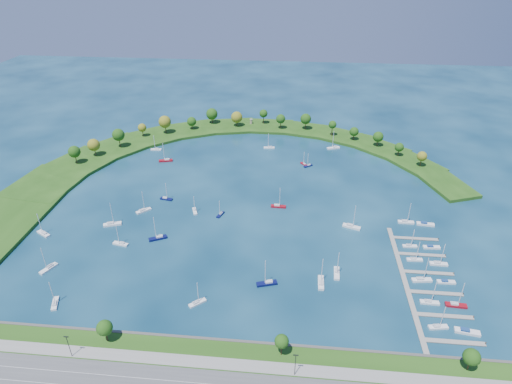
# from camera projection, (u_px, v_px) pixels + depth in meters

# --- Properties ---
(ground) EXTENTS (700.00, 700.00, 0.00)m
(ground) POSITION_uv_depth(u_px,v_px,m) (247.00, 202.00, 250.26)
(ground) COLOR #06253C
(ground) RESTS_ON ground
(breakwater) EXTENTS (286.74, 247.64, 2.00)m
(breakwater) POSITION_uv_depth(u_px,v_px,m) (188.00, 161.00, 295.62)
(breakwater) COLOR #1F4712
(breakwater) RESTS_ON ground
(breakwater_trees) EXTENTS (237.08, 93.42, 14.17)m
(breakwater_trees) POSITION_uv_depth(u_px,v_px,m) (225.00, 128.00, 324.27)
(breakwater_trees) COLOR #382314
(breakwater_trees) RESTS_ON breakwater
(harbor_tower) EXTENTS (2.60, 2.60, 4.06)m
(harbor_tower) POSITION_uv_depth(u_px,v_px,m) (251.00, 121.00, 352.57)
(harbor_tower) COLOR gray
(harbor_tower) RESTS_ON breakwater
(dock_system) EXTENTS (24.28, 82.00, 1.60)m
(dock_system) POSITION_uv_depth(u_px,v_px,m) (421.00, 282.00, 190.39)
(dock_system) COLOR gray
(dock_system) RESTS_ON ground
(moored_boat_0) EXTENTS (8.62, 2.69, 12.56)m
(moored_boat_0) POSITION_uv_depth(u_px,v_px,m) (278.00, 206.00, 244.68)
(moored_boat_0) COLOR maroon
(moored_boat_0) RESTS_ON ground
(moored_boat_1) EXTENTS (7.15, 6.59, 11.19)m
(moored_boat_1) POSITION_uv_depth(u_px,v_px,m) (197.00, 302.00, 178.78)
(moored_boat_1) COLOR white
(moored_boat_1) RESTS_ON ground
(moored_boat_2) EXTENTS (7.80, 2.60, 11.30)m
(moored_boat_2) POSITION_uv_depth(u_px,v_px,m) (156.00, 149.00, 312.67)
(moored_boat_2) COLOR white
(moored_boat_2) RESTS_ON ground
(moored_boat_3) EXTENTS (5.33, 6.02, 9.27)m
(moored_boat_3) POSITION_uv_depth(u_px,v_px,m) (304.00, 164.00, 291.82)
(moored_boat_3) COLOR maroon
(moored_boat_3) RESTS_ON ground
(moored_boat_4) EXTENTS (4.26, 7.34, 10.42)m
(moored_boat_4) POSITION_uv_depth(u_px,v_px,m) (195.00, 211.00, 240.45)
(moored_boat_4) COLOR white
(moored_boat_4) RESTS_ON ground
(moored_boat_5) EXTENTS (9.31, 6.36, 13.41)m
(moored_boat_5) POSITION_uv_depth(u_px,v_px,m) (158.00, 238.00, 218.14)
(moored_boat_5) COLOR #0A0F43
(moored_boat_5) RESTS_ON ground
(moored_boat_6) EXTENTS (3.90, 6.75, 9.58)m
(moored_boat_6) POSITION_uv_depth(u_px,v_px,m) (220.00, 214.00, 237.43)
(moored_boat_6) COLOR #0A0F43
(moored_boat_6) RESTS_ON ground
(moored_boat_7) EXTENTS (2.71, 9.12, 13.34)m
(moored_boat_7) POSITION_uv_depth(u_px,v_px,m) (321.00, 282.00, 189.28)
(moored_boat_7) COLOR white
(moored_boat_7) RESTS_ON ground
(moored_boat_8) EXTENTS (9.51, 5.11, 13.47)m
(moored_boat_8) POSITION_uv_depth(u_px,v_px,m) (267.00, 283.00, 189.00)
(moored_boat_8) COLOR #0A0F43
(moored_boat_8) RESTS_ON ground
(moored_boat_9) EXTENTS (9.77, 5.67, 13.87)m
(moored_boat_9) POSITION_uv_depth(u_px,v_px,m) (351.00, 226.00, 226.96)
(moored_boat_9) COLOR white
(moored_boat_9) RESTS_ON ground
(moored_boat_10) EXTENTS (9.69, 4.77, 13.73)m
(moored_boat_10) POSITION_uv_depth(u_px,v_px,m) (166.00, 160.00, 296.44)
(moored_boat_10) COLOR maroon
(moored_boat_10) RESTS_ON ground
(moored_boat_11) EXTENTS (6.23, 5.71, 9.72)m
(moored_boat_11) POSITION_uv_depth(u_px,v_px,m) (308.00, 165.00, 289.69)
(moored_boat_11) COLOR #0A0F43
(moored_boat_11) RESTS_ON ground
(moored_boat_12) EXTENTS (4.74, 8.14, 11.55)m
(moored_boat_12) POSITION_uv_depth(u_px,v_px,m) (55.00, 303.00, 178.44)
(moored_boat_12) COLOR white
(moored_boat_12) RESTS_ON ground
(moored_boat_13) EXTENTS (8.10, 2.92, 11.66)m
(moored_boat_13) POSITION_uv_depth(u_px,v_px,m) (269.00, 147.00, 315.41)
(moored_boat_13) COLOR white
(moored_boat_13) RESTS_ON ground
(moored_boat_14) EXTENTS (7.76, 3.48, 11.02)m
(moored_boat_14) POSITION_uv_depth(u_px,v_px,m) (166.00, 198.00, 251.98)
(moored_boat_14) COLOR #0A0F43
(moored_boat_14) RESTS_ON ground
(moored_boat_15) EXTENTS (7.85, 7.70, 12.63)m
(moored_boat_15) POSITION_uv_depth(u_px,v_px,m) (143.00, 210.00, 240.63)
(moored_boat_15) COLOR white
(moored_boat_15) RESTS_ON ground
(moored_boat_16) EXTENTS (8.18, 3.73, 11.61)m
(moored_boat_16) POSITION_uv_depth(u_px,v_px,m) (121.00, 243.00, 214.06)
(moored_boat_16) COLOR white
(moored_boat_16) RESTS_ON ground
(moored_boat_17) EXTENTS (2.94, 8.86, 12.84)m
(moored_boat_17) POSITION_uv_depth(u_px,v_px,m) (337.00, 273.00, 194.92)
(moored_boat_17) COLOR white
(moored_boat_17) RESTS_ON ground
(moored_boat_18) EXTENTS (5.83, 8.90, 12.76)m
(moored_boat_18) POSITION_uv_depth(u_px,v_px,m) (49.00, 268.00, 197.72)
(moored_boat_18) COLOR white
(moored_boat_18) RESTS_ON ground
(moored_boat_19) EXTENTS (9.76, 5.75, 13.87)m
(moored_boat_19) POSITION_uv_depth(u_px,v_px,m) (333.00, 147.00, 314.82)
(moored_boat_19) COLOR white
(moored_boat_19) RESTS_ON ground
(moored_boat_20) EXTENTS (8.65, 6.31, 12.61)m
(moored_boat_20) POSITION_uv_depth(u_px,v_px,m) (43.00, 233.00, 221.49)
(moored_boat_20) COLOR white
(moored_boat_20) RESTS_ON ground
(moored_boat_21) EXTENTS (9.64, 5.57, 13.68)m
(moored_boat_21) POSITION_uv_depth(u_px,v_px,m) (112.00, 224.00, 228.98)
(moored_boat_21) COLOR white
(moored_boat_21) RESTS_ON ground
(docked_boat_0) EXTENTS (7.86, 3.30, 11.20)m
(docked_boat_0) POSITION_uv_depth(u_px,v_px,m) (438.00, 326.00, 167.52)
(docked_boat_0) COLOR white
(docked_boat_0) RESTS_ON ground
(docked_boat_1) EXTENTS (9.66, 4.00, 1.91)m
(docked_boat_1) POSITION_uv_depth(u_px,v_px,m) (467.00, 331.00, 165.53)
(docked_boat_1) COLOR white
(docked_boat_1) RESTS_ON ground
(docked_boat_2) EXTENTS (7.87, 2.47, 11.45)m
(docked_boat_2) POSITION_uv_depth(u_px,v_px,m) (430.00, 302.00, 179.05)
(docked_boat_2) COLOR white
(docked_boat_2) RESTS_ON ground
(docked_boat_3) EXTENTS (8.75, 2.94, 12.67)m
(docked_boat_3) POSITION_uv_depth(u_px,v_px,m) (456.00, 305.00, 177.59)
(docked_boat_3) COLOR maroon
(docked_boat_3) RESTS_ON ground
(docked_boat_4) EXTENTS (9.06, 3.54, 12.97)m
(docked_boat_4) POSITION_uv_depth(u_px,v_px,m) (422.00, 279.00, 190.92)
(docked_boat_4) COLOR white
(docked_boat_4) RESTS_ON ground
(docked_boat_5) EXTENTS (7.97, 2.42, 1.61)m
(docked_boat_5) POSITION_uv_depth(u_px,v_px,m) (446.00, 282.00, 190.05)
(docked_boat_5) COLOR white
(docked_boat_5) RESTS_ON ground
(docked_boat_6) EXTENTS (7.52, 2.52, 10.89)m
(docked_boat_6) POSITION_uv_depth(u_px,v_px,m) (415.00, 259.00, 203.41)
(docked_boat_6) COLOR white
(docked_boat_6) RESTS_ON ground
(docked_boat_7) EXTENTS (8.26, 2.53, 12.04)m
(docked_boat_7) POSITION_uv_depth(u_px,v_px,m) (439.00, 263.00, 200.65)
(docked_boat_7) COLOR white
(docked_boat_7) RESTS_ON ground
(docked_boat_8) EXTENTS (7.16, 2.38, 10.37)m
(docked_boat_8) POSITION_uv_depth(u_px,v_px,m) (410.00, 245.00, 212.54)
(docked_boat_8) COLOR white
(docked_boat_8) RESTS_ON ground
(docked_boat_9) EXTENTS (8.37, 2.75, 1.69)m
(docked_boat_9) POSITION_uv_depth(u_px,v_px,m) (431.00, 247.00, 211.81)
(docked_boat_9) COLOR white
(docked_boat_9) RESTS_ON ground
(docked_boat_10) EXTENTS (8.46, 2.50, 12.37)m
(docked_boat_10) POSITION_uv_depth(u_px,v_px,m) (406.00, 222.00, 230.81)
(docked_boat_10) COLOR white
(docked_boat_10) RESTS_ON ground
(docked_boat_11) EXTENTS (9.35, 3.52, 1.86)m
(docked_boat_11) POSITION_uv_depth(u_px,v_px,m) (425.00, 224.00, 229.23)
(docked_boat_11) COLOR white
(docked_boat_11) RESTS_ON ground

